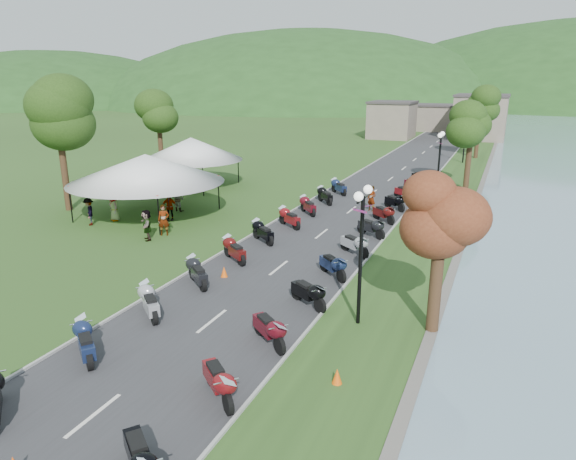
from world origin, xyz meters
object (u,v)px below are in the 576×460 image
at_px(pedestrian_a, 165,235).
at_px(pedestrian_c, 91,225).
at_px(vendor_tent_main, 147,185).
at_px(pedestrian_b, 179,211).

distance_m(pedestrian_a, pedestrian_c, 5.45).
bearing_deg(pedestrian_a, vendor_tent_main, 106.46).
bearing_deg(pedestrian_c, pedestrian_b, 104.56).
bearing_deg(vendor_tent_main, pedestrian_a, -42.20).
bearing_deg(pedestrian_b, pedestrian_c, 69.08).
bearing_deg(pedestrian_c, vendor_tent_main, 105.52).
relative_size(pedestrian_b, pedestrian_c, 1.01).
distance_m(vendor_tent_main, pedestrian_a, 5.22).
height_order(vendor_tent_main, pedestrian_b, vendor_tent_main).
height_order(pedestrian_b, pedestrian_c, pedestrian_b).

